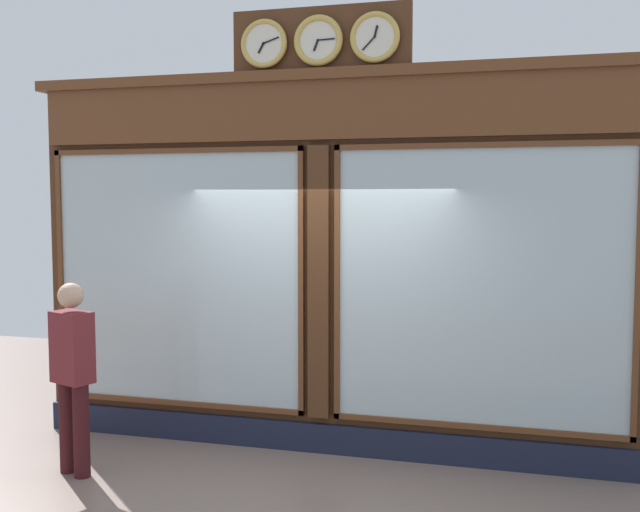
# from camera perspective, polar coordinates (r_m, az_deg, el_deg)

# --- Properties ---
(shop_facade) EXTENTS (5.89, 0.42, 4.16)m
(shop_facade) POSITION_cam_1_polar(r_m,az_deg,el_deg) (6.90, 0.27, -0.37)
(shop_facade) COLOR #4C2B16
(shop_facade) RESTS_ON ground_plane
(pedestrian) EXTENTS (0.41, 0.33, 1.69)m
(pedestrian) POSITION_cam_1_polar(r_m,az_deg,el_deg) (6.71, -18.88, -8.47)
(pedestrian) COLOR #3A1316
(pedestrian) RESTS_ON ground_plane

